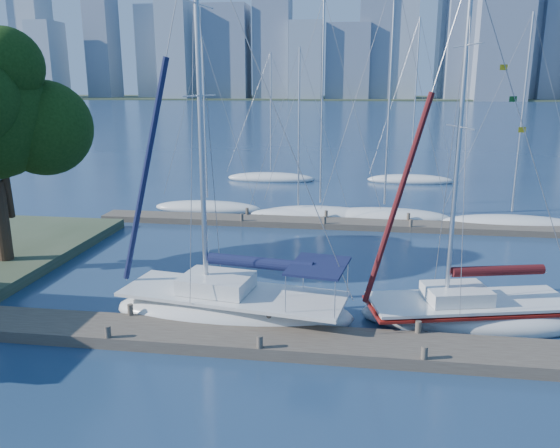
# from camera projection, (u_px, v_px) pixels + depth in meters

# --- Properties ---
(ground) EXTENTS (700.00, 700.00, 0.00)m
(ground) POSITION_uv_depth(u_px,v_px,m) (265.00, 346.00, 17.98)
(ground) COLOR #172F4B
(ground) RESTS_ON ground
(near_dock) EXTENTS (26.00, 2.00, 0.40)m
(near_dock) POSITION_uv_depth(u_px,v_px,m) (265.00, 340.00, 17.93)
(near_dock) COLOR #453B33
(near_dock) RESTS_ON ground
(far_dock) EXTENTS (30.00, 1.80, 0.36)m
(far_dock) POSITION_uv_depth(u_px,v_px,m) (342.00, 224.00, 33.00)
(far_dock) COLOR #453B33
(far_dock) RESTS_ON ground
(far_shore) EXTENTS (800.00, 100.00, 1.50)m
(far_shore) POSITION_uv_depth(u_px,v_px,m) (355.00, 98.00, 324.76)
(far_shore) COLOR #38472D
(far_shore) RESTS_ON ground
(sailboat_navy) EXTENTS (9.16, 4.21, 14.31)m
(sailboat_navy) POSITION_uv_depth(u_px,v_px,m) (232.00, 291.00, 19.79)
(sailboat_navy) COLOR silver
(sailboat_navy) RESTS_ON ground
(sailboat_maroon) EXTENTS (8.06, 4.25, 12.55)m
(sailboat_maroon) POSITION_uv_depth(u_px,v_px,m) (470.00, 297.00, 19.43)
(sailboat_maroon) COLOR silver
(sailboat_maroon) RESTS_ON ground
(bg_boat_0) EXTENTS (7.62, 4.23, 11.60)m
(bg_boat_0) POSITION_uv_depth(u_px,v_px,m) (208.00, 207.00, 37.15)
(bg_boat_0) COLOR silver
(bg_boat_0) RESTS_ON ground
(bg_boat_1) EXTENTS (6.38, 2.49, 10.82)m
(bg_boat_1) POSITION_uv_depth(u_px,v_px,m) (298.00, 215.00, 35.03)
(bg_boat_1) COLOR silver
(bg_boat_1) RESTS_ON ground
(bg_boat_2) EXTENTS (8.06, 3.96, 13.73)m
(bg_boat_2) POSITION_uv_depth(u_px,v_px,m) (320.00, 214.00, 35.09)
(bg_boat_2) COLOR silver
(bg_boat_2) RESTS_ON ground
(bg_boat_3) EXTENTS (8.69, 5.36, 14.98)m
(bg_boat_3) POSITION_uv_depth(u_px,v_px,m) (384.00, 216.00, 34.46)
(bg_boat_3) COLOR silver
(bg_boat_3) RESTS_ON ground
(bg_boat_4) EXTENTS (8.26, 2.56, 12.58)m
(bg_boat_4) POSITION_uv_depth(u_px,v_px,m) (511.00, 223.00, 32.88)
(bg_boat_4) COLOR silver
(bg_boat_4) RESTS_ON ground
(bg_boat_6) EXTENTS (8.13, 4.13, 11.33)m
(bg_boat_6) POSITION_uv_depth(u_px,v_px,m) (271.00, 178.00, 48.73)
(bg_boat_6) COLOR silver
(bg_boat_6) RESTS_ON ground
(bg_boat_7) EXTENTS (7.74, 3.96, 14.07)m
(bg_boat_7) POSITION_uv_depth(u_px,v_px,m) (410.00, 179.00, 47.79)
(bg_boat_7) COLOR silver
(bg_boat_7) RESTS_ON ground
(skyline) EXTENTS (504.11, 51.31, 120.25)m
(skyline) POSITION_uv_depth(u_px,v_px,m) (391.00, 31.00, 285.44)
(skyline) COLOR #7C91A1
(skyline) RESTS_ON ground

